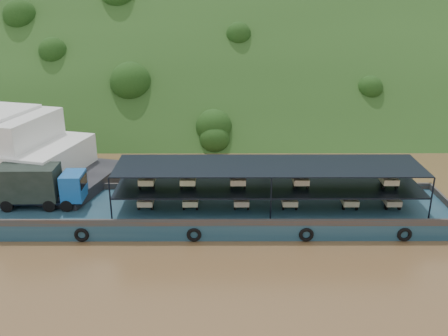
{
  "coord_description": "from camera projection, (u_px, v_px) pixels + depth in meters",
  "views": [
    {
      "loc": [
        -2.1,
        -35.15,
        17.32
      ],
      "look_at": [
        -2.0,
        3.0,
        3.2
      ],
      "focal_mm": 40.0,
      "sensor_mm": 36.0,
      "label": 1
    }
  ],
  "objects": [
    {
      "name": "ground",
      "position": [
        250.0,
        220.0,
        38.98
      ],
      "size": [
        160.0,
        160.0,
        0.0
      ],
      "primitive_type": "plane",
      "color": "brown",
      "rests_on": "ground"
    },
    {
      "name": "hillside",
      "position": [
        237.0,
        110.0,
        72.74
      ],
      "size": [
        140.0,
        39.6,
        39.6
      ],
      "primitive_type": "cube",
      "rotation": [
        0.79,
        0.0,
        0.0
      ],
      "color": "#1E3914",
      "rests_on": "ground"
    },
    {
      "name": "cargo_barge",
      "position": [
        208.0,
        207.0,
        38.57
      ],
      "size": [
        35.0,
        7.18,
        4.54
      ],
      "color": "#15374A",
      "rests_on": "ground"
    }
  ]
}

